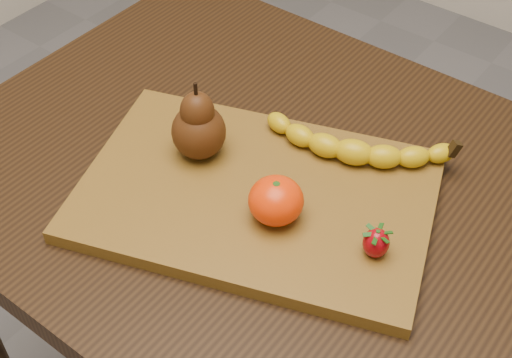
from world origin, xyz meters
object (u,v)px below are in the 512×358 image
Objects in this scene: table at (295,236)px; cutting_board at (256,195)px; mandarin at (276,201)px; pear at (198,120)px.

table is 2.22× the size of cutting_board.
mandarin is (0.02, -0.07, 0.15)m from table.
table is at bearing 103.25° from mandarin.
pear reaches higher than table.
mandarin is at bearing -12.59° from pear.
pear is at bearing 154.24° from cutting_board.
table is 8.77× the size of pear.
cutting_board is 6.57× the size of mandarin.
pear is 0.16m from mandarin.
pear is (-0.13, -0.04, 0.17)m from table.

